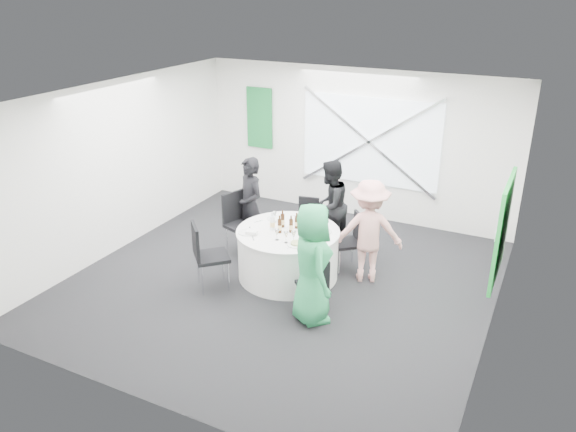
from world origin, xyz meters
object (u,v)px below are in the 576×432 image
at_px(person_woman_pink, 369,231).
at_px(chair_back, 307,218).
at_px(chair_front_left, 205,251).
at_px(person_man_back_left, 250,205).
at_px(banquet_table, 288,253).
at_px(person_woman_green, 312,264).
at_px(clear_water_bottle, 272,223).
at_px(chair_front_right, 314,283).
at_px(chair_back_left, 238,218).
at_px(green_water_bottle, 303,222).
at_px(chair_back_right, 352,237).
at_px(person_man_back, 330,206).

bearing_deg(person_woman_pink, chair_back, -50.87).
distance_m(chair_front_left, person_man_back_left, 1.44).
relative_size(banquet_table, person_man_back_left, 0.97).
distance_m(banquet_table, chair_back, 1.21).
height_order(person_woman_green, clear_water_bottle, person_woman_green).
bearing_deg(person_man_back_left, chair_front_right, -8.29).
height_order(chair_back, clear_water_bottle, clear_water_bottle).
xyz_separation_m(banquet_table, person_woman_pink, (1.11, 0.45, 0.42)).
distance_m(banquet_table, chair_back_left, 1.19).
distance_m(chair_front_right, green_water_bottle, 1.20).
distance_m(chair_back, clear_water_bottle, 1.30).
distance_m(chair_front_right, person_man_back_left, 2.25).
bearing_deg(chair_back_left, person_woman_pink, -69.11).
bearing_deg(chair_back_right, person_woman_green, -40.09).
xyz_separation_m(chair_back_right, green_water_bottle, (-0.58, -0.54, 0.36)).
bearing_deg(clear_water_bottle, person_woman_pink, 20.87).
relative_size(chair_front_left, person_man_back_left, 0.64).
xyz_separation_m(chair_back_left, person_woman_pink, (2.21, 0.06, 0.19)).
relative_size(chair_back_left, green_water_bottle, 3.16).
height_order(chair_front_left, person_man_back_left, person_man_back_left).
bearing_deg(person_man_back_left, green_water_bottle, 9.87).
relative_size(chair_front_right, clear_water_bottle, 2.99).
height_order(chair_back_left, chair_front_left, chair_back_left).
distance_m(chair_back, person_man_back, 0.51).
xyz_separation_m(chair_back, green_water_bottle, (0.41, -1.05, 0.41)).
bearing_deg(chair_back, green_water_bottle, -79.10).
bearing_deg(chair_back_left, green_water_bottle, -81.71).
xyz_separation_m(person_woman_green, green_water_bottle, (-0.61, 1.05, 0.06)).
xyz_separation_m(person_man_back, green_water_bottle, (0.00, -1.04, 0.11)).
bearing_deg(chair_back, chair_front_right, -73.66).
bearing_deg(person_man_back_left, chair_back, 69.73).
relative_size(chair_front_right, person_woman_pink, 0.52).
bearing_deg(person_man_back, chair_back, -82.29).
distance_m(chair_back_right, chair_front_left, 2.29).
bearing_deg(person_woman_pink, chair_back_right, -56.39).
distance_m(chair_back_left, chair_back_right, 1.90).
relative_size(person_woman_green, green_water_bottle, 5.05).
bearing_deg(clear_water_bottle, banquet_table, 15.26).
relative_size(banquet_table, chair_front_right, 1.88).
bearing_deg(green_water_bottle, chair_back, 111.47).
distance_m(chair_front_right, person_woman_green, 0.36).
xyz_separation_m(chair_front_right, chair_front_left, (-1.70, -0.05, 0.13)).
xyz_separation_m(chair_back, clear_water_bottle, (-0.01, -1.24, 0.39)).
distance_m(chair_back_left, clear_water_bottle, 1.01).
distance_m(chair_front_right, clear_water_bottle, 1.33).
height_order(chair_back, chair_front_right, chair_front_right).
bearing_deg(chair_front_right, chair_front_left, -42.33).
height_order(chair_back_left, chair_front_right, chair_back_left).
distance_m(chair_back, person_man_back_left, 1.03).
bearing_deg(person_woman_green, chair_back, -15.18).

